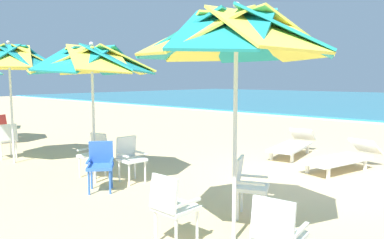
{
  "coord_description": "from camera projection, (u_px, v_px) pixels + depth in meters",
  "views": [
    {
      "loc": [
        2.96,
        -6.88,
        1.97
      ],
      "look_at": [
        -2.95,
        -0.33,
        1.0
      ],
      "focal_mm": 34.89,
      "sensor_mm": 36.0,
      "label": 1
    }
  ],
  "objects": [
    {
      "name": "plastic_chair_2",
      "position": [
        278.0,
        233.0,
        3.58
      ],
      "size": [
        0.49,
        0.52,
        0.87
      ],
      "color": "white",
      "rests_on": "ground"
    },
    {
      "name": "beach_umbrella_0",
      "position": [
        236.0,
        37.0,
        4.29
      ],
      "size": [
        2.34,
        2.34,
        2.84
      ],
      "color": "silver",
      "rests_on": "ground"
    },
    {
      "name": "plastic_chair_5",
      "position": [
        101.0,
        163.0,
        6.55
      ],
      "size": [
        0.63,
        0.63,
        0.87
      ],
      "color": "blue",
      "rests_on": "ground"
    },
    {
      "name": "ground_plane",
      "position": [
        315.0,
        180.0,
        7.27
      ],
      "size": [
        80.0,
        80.0,
        0.0
      ],
      "primitive_type": "plane",
      "color": "#D3B784"
    },
    {
      "name": "plastic_chair_4",
      "position": [
        130.0,
        156.0,
        7.11
      ],
      "size": [
        0.51,
        0.49,
        0.87
      ],
      "color": "white",
      "rests_on": "ground"
    },
    {
      "name": "plastic_chair_1",
      "position": [
        172.0,
        205.0,
        4.38
      ],
      "size": [
        0.45,
        0.48,
        0.87
      ],
      "color": "white",
      "rests_on": "ground"
    },
    {
      "name": "plastic_chair_6",
      "position": [
        6.0,
        138.0,
        9.21
      ],
      "size": [
        0.48,
        0.45,
        0.87
      ],
      "color": "white",
      "rests_on": "ground"
    },
    {
      "name": "beach_umbrella_1",
      "position": [
        92.0,
        61.0,
        6.83
      ],
      "size": [
        2.37,
        2.37,
        2.64
      ],
      "color": "silver",
      "rests_on": "ground"
    },
    {
      "name": "plastic_chair_0",
      "position": [
        248.0,
        183.0,
        5.29
      ],
      "size": [
        0.6,
        0.59,
        0.87
      ],
      "color": "white",
      "rests_on": "ground"
    },
    {
      "name": "sun_lounger_1",
      "position": [
        343.0,
        157.0,
        8.03
      ],
      "size": [
        1.13,
        2.23,
        0.62
      ],
      "color": "white",
      "rests_on": "ground"
    },
    {
      "name": "beach_umbrella_2",
      "position": [
        9.0,
        58.0,
        8.48
      ],
      "size": [
        2.27,
        2.27,
        2.83
      ],
      "color": "silver",
      "rests_on": "ground"
    },
    {
      "name": "sun_lounger_2",
      "position": [
        293.0,
        144.0,
        9.59
      ],
      "size": [
        0.96,
        2.22,
        0.62
      ],
      "color": "white",
      "rests_on": "ground"
    },
    {
      "name": "plastic_chair_3",
      "position": [
        95.0,
        152.0,
        7.52
      ],
      "size": [
        0.51,
        0.54,
        0.87
      ],
      "color": "white",
      "rests_on": "ground"
    }
  ]
}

